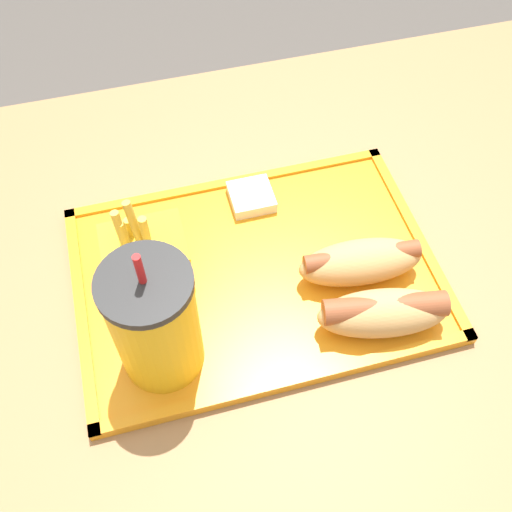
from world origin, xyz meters
The scene contains 8 objects.
ground_plane centered at (0.00, 0.00, 0.00)m, with size 8.00×8.00×0.00m, color #4C4742.
dining_table centered at (0.00, 0.00, 0.39)m, with size 1.42×0.80×0.77m.
food_tray centered at (-0.02, -0.03, 0.78)m, with size 0.40×0.28×0.01m.
soda_cup centered at (0.10, 0.04, 0.86)m, with size 0.09×0.09×0.18m.
hot_dog_far centered at (-0.13, 0.07, 0.81)m, with size 0.14×0.07×0.05m.
hot_dog_near centered at (-0.13, 0.00, 0.81)m, with size 0.14×0.06×0.05m.
fries_carton centered at (0.10, -0.06, 0.82)m, with size 0.09×0.07×0.12m.
sauce_cup_mayo centered at (-0.04, -0.14, 0.79)m, with size 0.05×0.05×0.02m.
Camera 1 is at (0.08, 0.33, 1.35)m, focal length 42.00 mm.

